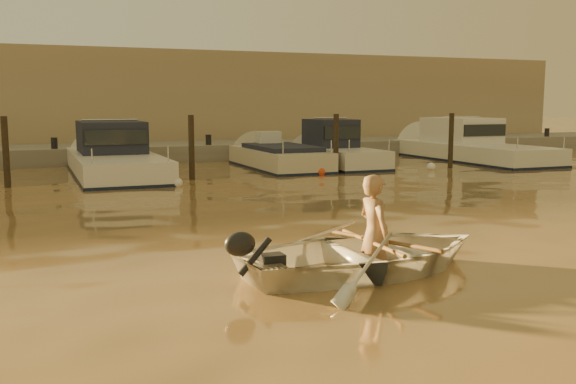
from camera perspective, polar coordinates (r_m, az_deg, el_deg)
name	(u,v)px	position (r m, az deg, el deg)	size (l,w,h in m)	color
ground_plane	(489,307)	(7.94, 17.46, -9.74)	(160.00, 160.00, 0.00)	brown
dinghy	(368,253)	(9.12, 7.11, -5.42)	(2.66, 3.72, 0.77)	silver
person	(374,234)	(9.11, 7.67, -3.69)	(0.61, 0.40, 1.68)	#986E4C
outboard_motor	(271,264)	(8.40, -1.52, -6.41)	(0.90, 0.40, 0.70)	black
oar_port	(383,241)	(9.22, 8.43, -4.32)	(0.06, 0.06, 2.10)	brown
oar_starboard	(371,242)	(9.11, 7.39, -4.44)	(0.06, 0.06, 2.10)	olive
moored_boat_2	(114,156)	(22.03, -15.18, 3.11)	(2.59, 8.58, 1.75)	white
moored_boat_3	(279,162)	(23.48, -0.81, 2.68)	(2.16, 6.20, 0.95)	beige
moored_boat_4	(336,149)	(24.39, 4.32, 3.80)	(1.94, 6.08, 1.75)	silver
moored_boat_5	(472,145)	(27.75, 16.07, 4.01)	(2.67, 8.82, 1.75)	silver
piling_1	(6,156)	(19.67, -23.78, 2.98)	(0.18, 0.18, 2.20)	#2D2319
piling_2	(192,150)	(20.21, -8.57, 3.67)	(0.18, 0.18, 2.20)	#2D2319
piling_3	(336,146)	(21.91, 4.28, 4.06)	(0.18, 0.18, 2.20)	#2D2319
piling_4	(451,143)	(24.35, 14.28, 4.22)	(0.18, 0.18, 2.20)	#2D2319
fender_c	(177,183)	(18.55, -9.80, 0.79)	(0.30, 0.30, 0.30)	white
fender_d	(321,172)	(21.27, 2.94, 1.79)	(0.30, 0.30, 0.30)	red
fender_e	(431,167)	(23.52, 12.61, 2.20)	(0.30, 0.30, 0.30)	white
quay	(154,156)	(27.82, -11.85, 3.18)	(52.00, 4.00, 1.00)	gray
waterfront_building	(132,102)	(33.17, -13.66, 7.75)	(46.00, 7.00, 4.80)	#9E8466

